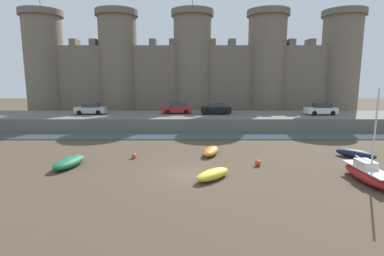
{
  "coord_description": "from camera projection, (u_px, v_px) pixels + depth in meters",
  "views": [
    {
      "loc": [
        -0.08,
        -19.9,
        6.59
      ],
      "look_at": [
        -0.14,
        4.68,
        2.5
      ],
      "focal_mm": 28.0,
      "sensor_mm": 36.0,
      "label": 1
    }
  ],
  "objects": [
    {
      "name": "sailboat_midflat_left",
      "position": [
        369.0,
        174.0,
        19.1
      ],
      "size": [
        1.52,
        4.86,
        5.99
      ],
      "color": "red",
      "rests_on": "ground"
    },
    {
      "name": "rowboat_midflat_centre",
      "position": [
        214.0,
        174.0,
        19.69
      ],
      "size": [
        2.85,
        2.92,
        0.68
      ],
      "color": "yellow",
      "rests_on": "ground"
    },
    {
      "name": "castle",
      "position": [
        193.0,
        70.0,
        51.58
      ],
      "size": [
        57.99,
        7.14,
        20.82
      ],
      "color": "#706354",
      "rests_on": "ground"
    },
    {
      "name": "ground_plane",
      "position": [
        194.0,
        175.0,
        20.71
      ],
      "size": [
        160.0,
        160.0,
        0.0
      ],
      "primitive_type": "plane",
      "color": "#4C3D2D"
    },
    {
      "name": "water_channel",
      "position": [
        193.0,
        136.0,
        34.46
      ],
      "size": [
        80.0,
        4.5,
        0.1
      ],
      "primitive_type": "cube",
      "color": "#3D4C56",
      "rests_on": "ground"
    },
    {
      "name": "rowboat_foreground_centre",
      "position": [
        357.0,
        154.0,
        24.92
      ],
      "size": [
        2.91,
        3.11,
        0.71
      ],
      "color": "#141E3D",
      "rests_on": "ground"
    },
    {
      "name": "rowboat_midflat_right",
      "position": [
        70.0,
        162.0,
        22.41
      ],
      "size": [
        2.02,
        3.64,
        0.77
      ],
      "color": "#1E6B47",
      "rests_on": "ground"
    },
    {
      "name": "car_quay_west",
      "position": [
        92.0,
        109.0,
        41.4
      ],
      "size": [
        4.17,
        2.01,
        1.62
      ],
      "color": "#B2B5B7",
      "rests_on": "quay_road"
    },
    {
      "name": "mooring_buoy_mid_mud",
      "position": [
        259.0,
        163.0,
        22.7
      ],
      "size": [
        0.49,
        0.49,
        0.49
      ],
      "primitive_type": "sphere",
      "color": "#E04C1E",
      "rests_on": "ground"
    },
    {
      "name": "car_quay_centre_west",
      "position": [
        217.0,
        109.0,
        41.49
      ],
      "size": [
        4.17,
        2.01,
        1.62
      ],
      "color": "black",
      "rests_on": "quay_road"
    },
    {
      "name": "quay_road",
      "position": [
        193.0,
        120.0,
        41.48
      ],
      "size": [
        62.85,
        10.0,
        1.66
      ],
      "primitive_type": "cube",
      "color": "#666059",
      "rests_on": "ground"
    },
    {
      "name": "car_quay_east",
      "position": [
        322.0,
        109.0,
        40.65
      ],
      "size": [
        4.17,
        2.01,
        1.62
      ],
      "color": "silver",
      "rests_on": "quay_road"
    },
    {
      "name": "mooring_buoy_near_channel",
      "position": [
        135.0,
        156.0,
        24.92
      ],
      "size": [
        0.44,
        0.44,
        0.44
      ],
      "primitive_type": "sphere",
      "color": "#E04C1E",
      "rests_on": "ground"
    },
    {
      "name": "car_quay_centre_east",
      "position": [
        178.0,
        108.0,
        42.25
      ],
      "size": [
        4.17,
        2.01,
        1.62
      ],
      "color": "red",
      "rests_on": "quay_road"
    },
    {
      "name": "rowboat_near_channel_left",
      "position": [
        212.0,
        151.0,
        25.95
      ],
      "size": [
        1.94,
        3.16,
        0.69
      ],
      "color": "orange",
      "rests_on": "ground"
    }
  ]
}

